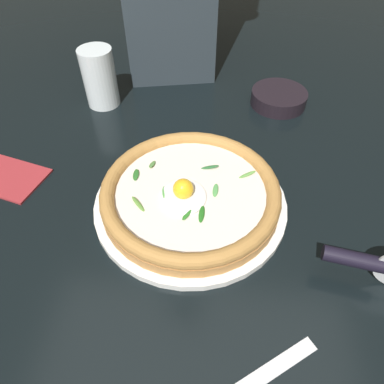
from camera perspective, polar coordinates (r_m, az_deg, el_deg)
ground_plane at (r=0.58m, az=-0.63°, el=-6.75°), size 2.40×2.40×0.03m
pizza_plate at (r=0.59m, az=-0.00°, el=-1.72°), size 0.32×0.32×0.01m
pizza at (r=0.57m, az=-0.03°, el=-0.14°), size 0.29×0.29×0.05m
side_bowl at (r=0.84m, az=13.75°, el=14.48°), size 0.12×0.12×0.03m
pizza_cutter at (r=0.54m, az=27.09°, el=-10.16°), size 0.04×0.15×0.08m
drinking_glass at (r=0.83m, az=-14.51°, el=16.79°), size 0.07×0.07×0.13m
folded_napkin at (r=0.72m, az=-27.84°, el=2.30°), size 0.13×0.16×0.01m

